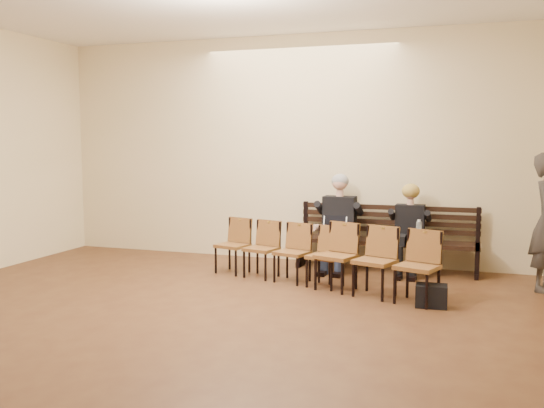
% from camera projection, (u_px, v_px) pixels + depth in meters
% --- Properties ---
extents(ground, '(10.00, 10.00, 0.00)m').
position_uv_depth(ground, '(126.00, 375.00, 4.87)').
color(ground, brown).
rests_on(ground, ground).
extents(room_walls, '(8.02, 10.01, 3.51)m').
position_uv_depth(room_walls, '(167.00, 66.00, 5.35)').
color(room_walls, beige).
rests_on(room_walls, ground).
extents(bench, '(2.60, 0.90, 0.45)m').
position_uv_depth(bench, '(386.00, 255.00, 8.78)').
color(bench, black).
rests_on(bench, ground).
extents(seated_man, '(0.58, 0.81, 1.40)m').
position_uv_depth(seated_man, '(338.00, 222.00, 8.84)').
color(seated_man, black).
rests_on(seated_man, ground).
extents(seated_woman, '(0.50, 0.69, 1.16)m').
position_uv_depth(seated_woman, '(409.00, 233.00, 8.52)').
color(seated_woman, black).
rests_on(seated_woman, ground).
extents(laptop, '(0.38, 0.31, 0.25)m').
position_uv_depth(laptop, '(333.00, 232.00, 8.68)').
color(laptop, silver).
rests_on(laptop, bench).
extents(water_bottle, '(0.09, 0.09, 0.25)m').
position_uv_depth(water_bottle, '(419.00, 237.00, 8.21)').
color(water_bottle, silver).
rests_on(water_bottle, bench).
extents(bag, '(0.36, 0.26, 0.26)m').
position_uv_depth(bag, '(431.00, 296.00, 6.86)').
color(bag, black).
rests_on(bag, ground).
extents(chair_row_front, '(1.60, 0.92, 0.85)m').
position_uv_depth(chair_row_front, '(375.00, 262.00, 7.31)').
color(chair_row_front, olive).
rests_on(chair_row_front, ground).
extents(chair_row_back, '(1.96, 0.91, 0.79)m').
position_uv_depth(chair_row_back, '(276.00, 251.00, 8.20)').
color(chair_row_back, olive).
rests_on(chair_row_back, ground).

